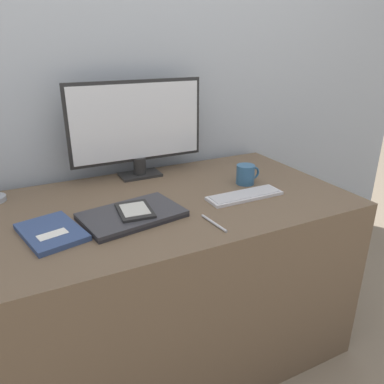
{
  "coord_description": "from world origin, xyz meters",
  "views": [
    {
      "loc": [
        -0.53,
        -1.13,
        1.31
      ],
      "look_at": [
        0.04,
        0.01,
        0.79
      ],
      "focal_mm": 35.0,
      "sensor_mm": 36.0,
      "label": 1
    }
  ],
  "objects_px": {
    "notebook": "(51,232)",
    "keyboard": "(245,196)",
    "ereader": "(135,210)",
    "coffee_mug": "(246,174)",
    "pen": "(214,223)",
    "laptop": "(132,215)",
    "monitor": "(137,126)"
  },
  "relations": [
    {
      "from": "notebook",
      "to": "pen",
      "type": "relative_size",
      "value": 1.92
    },
    {
      "from": "pen",
      "to": "keyboard",
      "type": "bearing_deg",
      "value": 33.26
    },
    {
      "from": "coffee_mug",
      "to": "pen",
      "type": "distance_m",
      "value": 0.42
    },
    {
      "from": "notebook",
      "to": "coffee_mug",
      "type": "distance_m",
      "value": 0.82
    },
    {
      "from": "keyboard",
      "to": "coffee_mug",
      "type": "relative_size",
      "value": 2.78
    },
    {
      "from": "keyboard",
      "to": "laptop",
      "type": "bearing_deg",
      "value": 177.0
    },
    {
      "from": "monitor",
      "to": "keyboard",
      "type": "height_order",
      "value": "monitor"
    },
    {
      "from": "ereader",
      "to": "coffee_mug",
      "type": "height_order",
      "value": "coffee_mug"
    },
    {
      "from": "laptop",
      "to": "notebook",
      "type": "distance_m",
      "value": 0.27
    },
    {
      "from": "keyboard",
      "to": "coffee_mug",
      "type": "xyz_separation_m",
      "value": [
        0.09,
        0.13,
        0.03
      ]
    },
    {
      "from": "ereader",
      "to": "notebook",
      "type": "relative_size",
      "value": 0.61
    },
    {
      "from": "keyboard",
      "to": "notebook",
      "type": "distance_m",
      "value": 0.73
    },
    {
      "from": "keyboard",
      "to": "ereader",
      "type": "height_order",
      "value": "ereader"
    },
    {
      "from": "notebook",
      "to": "keyboard",
      "type": "bearing_deg",
      "value": -1.73
    },
    {
      "from": "monitor",
      "to": "notebook",
      "type": "relative_size",
      "value": 2.23
    },
    {
      "from": "keyboard",
      "to": "pen",
      "type": "bearing_deg",
      "value": -146.74
    },
    {
      "from": "laptop",
      "to": "ereader",
      "type": "relative_size",
      "value": 2.23
    },
    {
      "from": "keyboard",
      "to": "monitor",
      "type": "bearing_deg",
      "value": 123.75
    },
    {
      "from": "ereader",
      "to": "coffee_mug",
      "type": "xyz_separation_m",
      "value": [
        0.54,
        0.11,
        0.01
      ]
    },
    {
      "from": "notebook",
      "to": "coffee_mug",
      "type": "height_order",
      "value": "coffee_mug"
    },
    {
      "from": "laptop",
      "to": "notebook",
      "type": "bearing_deg",
      "value": -179.59
    },
    {
      "from": "notebook",
      "to": "pen",
      "type": "xyz_separation_m",
      "value": [
        0.5,
        -0.17,
        -0.0
      ]
    },
    {
      "from": "monitor",
      "to": "keyboard",
      "type": "relative_size",
      "value": 1.95
    },
    {
      "from": "laptop",
      "to": "ereader",
      "type": "distance_m",
      "value": 0.02
    },
    {
      "from": "keyboard",
      "to": "pen",
      "type": "height_order",
      "value": "keyboard"
    },
    {
      "from": "keyboard",
      "to": "notebook",
      "type": "height_order",
      "value": "notebook"
    },
    {
      "from": "ereader",
      "to": "notebook",
      "type": "bearing_deg",
      "value": -179.79
    },
    {
      "from": "keyboard",
      "to": "coffee_mug",
      "type": "distance_m",
      "value": 0.16
    },
    {
      "from": "monitor",
      "to": "keyboard",
      "type": "xyz_separation_m",
      "value": [
        0.29,
        -0.43,
        -0.22
      ]
    },
    {
      "from": "coffee_mug",
      "to": "laptop",
      "type": "bearing_deg",
      "value": -169.17
    },
    {
      "from": "monitor",
      "to": "laptop",
      "type": "distance_m",
      "value": 0.49
    },
    {
      "from": "notebook",
      "to": "coffee_mug",
      "type": "relative_size",
      "value": 2.43
    }
  ]
}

